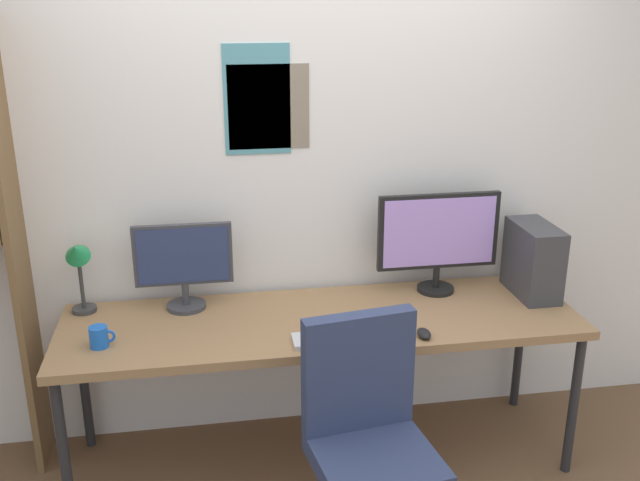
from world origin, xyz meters
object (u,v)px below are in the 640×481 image
at_px(office_chair, 369,468).
at_px(pc_tower, 533,260).
at_px(desk, 322,328).
at_px(monitor_left, 184,262).
at_px(computer_mouse, 424,333).
at_px(coffee_mug, 99,337).
at_px(desk_lamp, 78,263).
at_px(monitor_right, 438,236).
at_px(keyboard_main, 331,339).

distance_m(office_chair, pc_tower, 1.32).
distance_m(desk, monitor_left, 0.69).
distance_m(monitor_left, computer_mouse, 1.12).
bearing_deg(desk, coffee_mug, -172.71).
distance_m(office_chair, coffee_mug, 1.21).
bearing_deg(coffee_mug, desk_lamp, 107.90).
distance_m(desk, computer_mouse, 0.48).
xyz_separation_m(pc_tower, desk_lamp, (-2.10, 0.12, 0.07)).
xyz_separation_m(desk_lamp, coffee_mug, (0.11, -0.35, -0.20)).
relative_size(monitor_left, computer_mouse, 4.62).
xyz_separation_m(monitor_left, computer_mouse, (0.99, -0.47, -0.21)).
bearing_deg(office_chair, pc_tower, 37.59).
bearing_deg(desk, office_chair, -83.54).
bearing_deg(desk_lamp, office_chair, -37.50).
relative_size(office_chair, monitor_right, 1.68).
relative_size(monitor_left, desk_lamp, 1.19).
xyz_separation_m(pc_tower, coffee_mug, (-1.99, -0.22, -0.13)).
bearing_deg(computer_mouse, desk_lamp, 161.61).
bearing_deg(desk, desk_lamp, 168.02).
bearing_deg(monitor_left, keyboard_main, -36.39).
height_order(office_chair, monitor_right, monitor_right).
distance_m(office_chair, monitor_right, 1.18).
distance_m(keyboard_main, coffee_mug, 0.96).
xyz_separation_m(monitor_left, monitor_right, (1.20, 0.00, 0.05)).
height_order(keyboard_main, coffee_mug, coffee_mug).
height_order(desk_lamp, computer_mouse, desk_lamp).
height_order(office_chair, monitor_left, monitor_left).
bearing_deg(pc_tower, office_chair, -142.41).
xyz_separation_m(keyboard_main, computer_mouse, (0.39, -0.03, 0.01)).
bearing_deg(monitor_right, office_chair, -121.59).
relative_size(monitor_left, coffee_mug, 4.18).
height_order(monitor_right, coffee_mug, monitor_right).
relative_size(monitor_left, keyboard_main, 1.37).
bearing_deg(desk, pc_tower, 5.49).
xyz_separation_m(desk, keyboard_main, (0.00, -0.23, 0.06)).
distance_m(office_chair, computer_mouse, 0.61).
bearing_deg(computer_mouse, pc_tower, 29.04).
height_order(office_chair, pc_tower, pc_tower).
height_order(desk, coffee_mug, coffee_mug).
distance_m(monitor_left, pc_tower, 1.64).
relative_size(desk, coffee_mug, 21.89).
bearing_deg(coffee_mug, desk, 7.29).
xyz_separation_m(monitor_right, computer_mouse, (-0.21, -0.47, -0.26)).
relative_size(desk_lamp, coffee_mug, 3.52).
relative_size(monitor_right, computer_mouse, 6.15).
bearing_deg(keyboard_main, coffee_mug, 173.46).
bearing_deg(keyboard_main, monitor_right, 36.40).
bearing_deg(pc_tower, desk, -174.51).
distance_m(pc_tower, desk_lamp, 2.10).
bearing_deg(keyboard_main, desk, 90.00).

